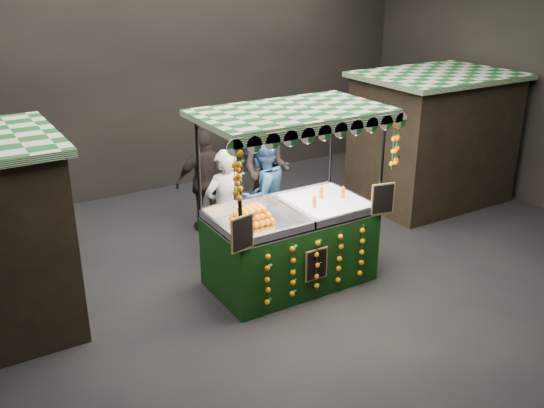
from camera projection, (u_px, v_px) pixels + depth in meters
ground at (287, 283)px, 9.16m from camera, size 12.00×12.00×0.00m
market_hall at (290, 58)px, 7.90m from camera, size 12.10×10.10×5.05m
neighbour_stall_right at (433, 138)px, 11.97m from camera, size 3.00×2.20×2.60m
juice_stall at (292, 233)px, 8.86m from camera, size 2.77×1.63×2.68m
vendor_grey at (225, 208)px, 9.44m from camera, size 0.75×0.54×1.92m
vendor_blue at (262, 196)px, 9.83m from camera, size 1.12×0.97×2.00m
shopper_0 at (0, 241)px, 8.57m from camera, size 0.72×0.61×1.69m
shopper_1 at (266, 169)px, 11.22m from camera, size 1.16×1.17×1.91m
shopper_2 at (206, 181)px, 10.66m from camera, size 1.16×0.63×1.88m
shopper_3 at (243, 153)px, 12.72m from camera, size 1.09×1.20×1.61m
shopper_5 at (392, 141)px, 13.19m from camera, size 0.75×1.74×1.82m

